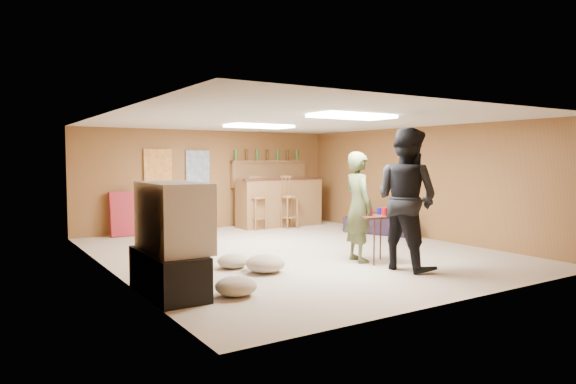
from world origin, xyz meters
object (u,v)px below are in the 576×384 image
person_black (406,199)px  bar_counter (279,202)px  tray_table (377,239)px  sofa (383,223)px  person_olive (358,207)px  tv_body (173,217)px

person_black → bar_counter: bearing=-18.9°
person_black → tray_table: person_black is taller
sofa → tray_table: bearing=114.2°
bar_counter → sofa: bar_counter is taller
bar_counter → person_olive: (-1.12, -4.15, 0.29)m
bar_counter → tray_table: bar_counter is taller
bar_counter → person_black: 5.03m
person_olive → sofa: person_olive is taller
person_black → sofa: (2.09, 2.72, -0.77)m
person_olive → sofa: (2.32, 1.95, -0.61)m
sofa → person_black: bearing=121.1°
person_olive → sofa: 3.08m
tray_table → tv_body: bearing=-178.7°
bar_counter → tv_body: bearing=-133.0°
tray_table → bar_counter: bearing=78.0°
sofa → tv_body: bearing=91.4°
tv_body → person_black: 3.29m
bar_counter → tray_table: (-0.93, -4.38, -0.19)m
bar_counter → person_olive: person_olive is taller
tv_body → sofa: size_ratio=0.70×
person_black → tv_body: bearing=73.0°
person_olive → tray_table: 0.56m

